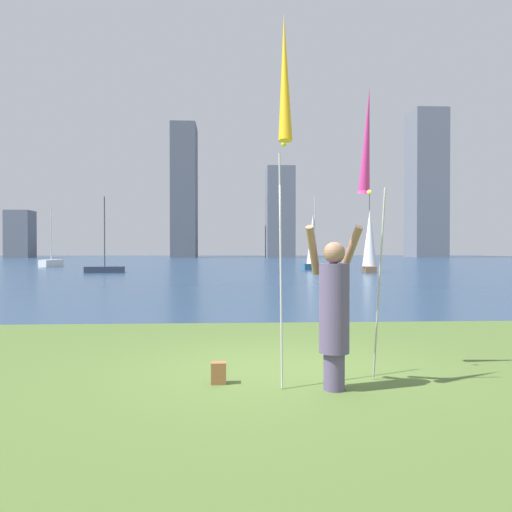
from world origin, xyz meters
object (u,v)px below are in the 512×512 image
(kite_flag_left, at_px, (284,85))
(bag, at_px, (219,373))
(sailboat_2, at_px, (313,244))
(sailboat_1, at_px, (370,242))
(kite_flag_right, at_px, (367,147))
(person, at_px, (334,309))
(sailboat_3, at_px, (51,263))
(sailboat_0, at_px, (105,268))

(kite_flag_left, height_order, bag, kite_flag_left)
(sailboat_2, bearing_deg, sailboat_1, -52.52)
(bag, xyz_separation_m, sailboat_1, (10.15, 29.81, 2.00))
(kite_flag_right, xyz_separation_m, sailboat_1, (8.15, 29.35, -0.95))
(person, xyz_separation_m, sailboat_1, (8.76, 30.17, 1.16))
(kite_flag_right, relative_size, sailboat_3, 0.70)
(person, height_order, sailboat_1, sailboat_1)
(person, height_order, bag, person)
(bag, distance_m, sailboat_0, 31.39)
(kite_flag_left, bearing_deg, person, 15.92)
(bag, bearing_deg, kite_flag_right, 12.87)
(sailboat_3, bearing_deg, sailboat_0, -57.51)
(bag, xyz_separation_m, sailboat_3, (-16.06, 42.20, 0.24))
(sailboat_0, bearing_deg, kite_flag_left, -73.34)
(kite_flag_left, height_order, sailboat_3, sailboat_3)
(kite_flag_right, relative_size, sailboat_2, 0.66)
(person, bearing_deg, bag, 169.26)
(kite_flag_right, bearing_deg, kite_flag_left, -141.07)
(sailboat_3, bearing_deg, kite_flag_right, -66.59)
(kite_flag_left, relative_size, bag, 16.46)
(kite_flag_right, distance_m, bag, 3.60)
(bag, distance_m, sailboat_3, 45.16)
(person, xyz_separation_m, kite_flag_left, (-0.62, -0.18, 2.61))
(kite_flag_right, bearing_deg, bag, -167.13)
(kite_flag_right, bearing_deg, person, -126.94)
(sailboat_0, height_order, sailboat_2, sailboat_2)
(kite_flag_right, height_order, sailboat_3, sailboat_3)
(sailboat_0, bearing_deg, kite_flag_right, -70.66)
(person, distance_m, sailboat_2, 34.94)
(person, distance_m, sailboat_1, 31.44)
(bag, relative_size, sailboat_0, 0.05)
(sailboat_1, bearing_deg, kite_flag_right, -105.51)
(bag, height_order, sailboat_2, sailboat_2)
(kite_flag_right, height_order, sailboat_1, sailboat_1)
(sailboat_3, bearing_deg, sailboat_1, -25.30)
(kite_flag_right, distance_m, sailboat_1, 30.48)
(sailboat_1, height_order, sailboat_3, sailboat_1)
(kite_flag_right, bearing_deg, sailboat_3, 113.41)
(sailboat_1, height_order, sailboat_2, sailboat_2)
(bag, distance_m, sailboat_2, 34.86)
(kite_flag_left, xyz_separation_m, bag, (-0.77, 0.54, -3.45))
(person, xyz_separation_m, sailboat_0, (-9.83, 30.60, -0.68))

